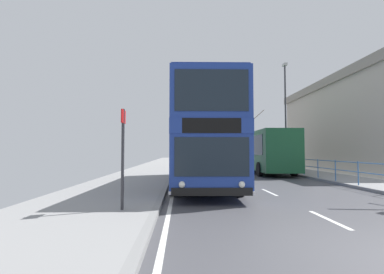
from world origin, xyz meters
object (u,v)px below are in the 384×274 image
Objects in this scene: background_bus_far_lane at (264,151)px; street_lamp_far_side at (285,109)px; bus_stop_sign_near at (123,147)px; double_decker_bus_main at (202,138)px; background_building_00 at (378,126)px; bare_tree_far_00 at (252,138)px.

street_lamp_far_side is at bearing 32.54° from background_bus_far_lane.
background_bus_far_lane reaches higher than bus_stop_sign_near.
double_decker_bus_main is 4.19× the size of bus_stop_sign_near.
double_decker_bus_main is at bearing 68.36° from bus_stop_sign_near.
double_decker_bus_main is at bearing -128.47° from street_lamp_far_side.
bus_stop_sign_near is (-8.07, -14.85, 0.06)m from background_bus_far_lane.
bus_stop_sign_near is at bearing -122.42° from street_lamp_far_side.
street_lamp_far_side reaches higher than background_building_00.
background_building_00 is at bearing 42.05° from bus_stop_sign_near.
street_lamp_far_side is (10.35, 16.30, 3.50)m from bus_stop_sign_near.
background_building_00 is (16.11, 10.34, 1.58)m from double_decker_bus_main.
street_lamp_far_side is at bearing -91.47° from bare_tree_far_00.
double_decker_bus_main is at bearing -123.38° from background_bus_far_lane.
bare_tree_far_00 is (2.62, 14.61, 1.75)m from background_bus_far_lane.
background_building_00 is (10.64, 2.03, 2.22)m from background_bus_far_lane.
bare_tree_far_00 is at bearing 122.51° from background_building_00.
background_bus_far_lane is 4.48m from street_lamp_far_side.
background_building_00 is at bearing -57.49° from bare_tree_far_00.
street_lamp_far_side is 1.31× the size of bare_tree_far_00.
background_building_00 is at bearing 32.68° from double_decker_bus_main.
background_bus_far_lane is 0.60× the size of background_building_00.
background_bus_far_lane is at bearing 61.48° from bus_stop_sign_near.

